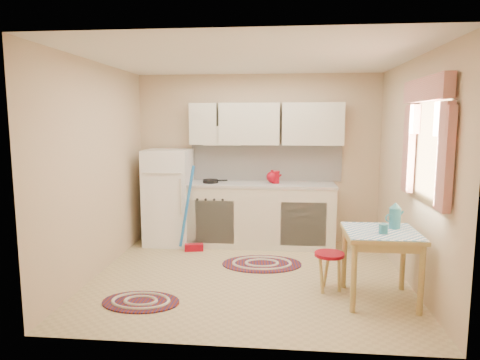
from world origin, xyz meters
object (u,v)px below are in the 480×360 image
object	(u,v)px
table	(380,266)
stool	(329,272)
base_cabinets	(256,215)
fridge	(169,197)

from	to	relation	value
table	stool	distance (m)	0.54
table	base_cabinets	bearing A→B (deg)	126.55
fridge	table	size ratio (longest dim) A/B	1.94
fridge	table	world-z (taller)	fridge
fridge	stool	world-z (taller)	fridge
table	stool	bearing A→B (deg)	157.33
base_cabinets	stool	bearing A→B (deg)	-61.69
base_cabinets	table	xyz separation A→B (m)	(1.37, -1.85, -0.08)
table	stool	xyz separation A→B (m)	(-0.48, 0.20, -0.15)
base_cabinets	stool	world-z (taller)	base_cabinets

